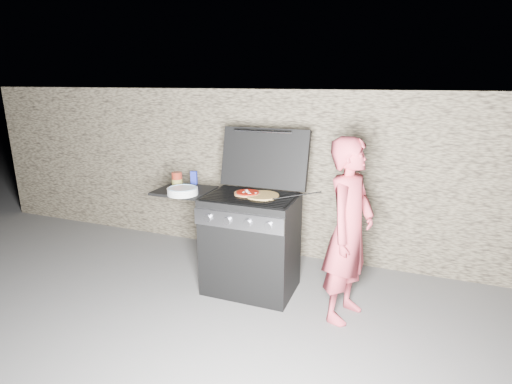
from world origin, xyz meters
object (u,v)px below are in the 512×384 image
(gas_grill, at_px, (226,240))
(pizza_topped, at_px, (248,193))
(person, at_px, (349,231))
(sauce_jar, at_px, (177,180))

(gas_grill, bearing_deg, pizza_topped, 7.96)
(pizza_topped, relative_size, person, 0.16)
(gas_grill, distance_m, sauce_jar, 0.73)
(gas_grill, height_order, person, person)
(pizza_topped, height_order, person, person)
(gas_grill, height_order, sauce_jar, sauce_jar)
(gas_grill, xyz_separation_m, sauce_jar, (-0.51, 0.03, 0.52))
(person, bearing_deg, sauce_jar, 100.20)
(sauce_jar, xyz_separation_m, person, (1.64, -0.16, -0.23))
(person, bearing_deg, pizza_topped, 96.30)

